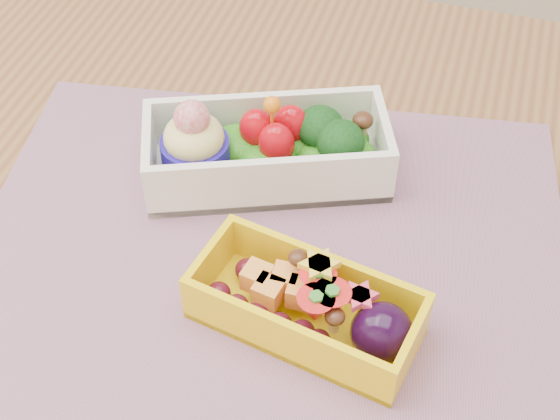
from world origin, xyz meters
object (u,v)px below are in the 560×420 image
(placemat, at_px, (269,247))
(bento_white, at_px, (266,150))
(bento_yellow, at_px, (311,306))
(table, at_px, (286,353))

(placemat, height_order, bento_white, bento_white)
(bento_yellow, bearing_deg, placemat, 139.39)
(table, relative_size, bento_yellow, 7.21)
(placemat, relative_size, bento_yellow, 2.70)
(bento_white, distance_m, bento_yellow, 0.16)
(placemat, bearing_deg, table, -49.33)
(bento_white, bearing_deg, table, -86.82)
(placemat, bearing_deg, bento_white, 108.84)
(table, distance_m, bento_white, 0.17)
(table, bearing_deg, bento_yellow, -52.65)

